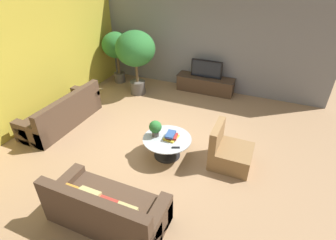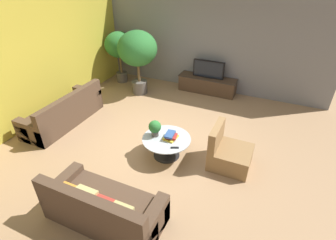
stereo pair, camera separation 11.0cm
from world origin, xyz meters
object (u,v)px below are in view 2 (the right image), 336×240
Objects in this scene: potted_palm_corner at (137,51)px; potted_plant_tabletop at (155,127)px; coffee_table at (167,144)px; couch_by_wall at (64,113)px; media_console at (207,84)px; television at (209,69)px; couch_near_entry at (103,208)px; armchair_wicker at (228,154)px; potted_palm_tall at (119,47)px.

potted_palm_corner is 5.41× the size of potted_plant_tabletop.
coffee_table is 2.91m from couch_by_wall.
coffee_table is (0.15, -3.37, 0.05)m from media_console.
television reaches higher than couch_near_entry.
potted_palm_corner reaches higher than coffee_table.
couch_by_wall reaches higher than media_console.
armchair_wicker is (1.46, 2.16, -0.02)m from couch_near_entry.
couch_near_entry is 1.93m from potted_plant_tabletop.
media_console is at bearing 139.46° from couch_by_wall.
potted_plant_tabletop is at bearing -88.65° from couch_near_entry.
television is 0.44× the size of couch_by_wall.
coffee_table is at bearing -50.16° from potted_palm_corner.
couch_near_entry is at bearing -60.00° from potted_palm_tall.
potted_palm_tall is 0.87× the size of potted_palm_corner.
couch_by_wall is at bearing -37.15° from couch_near_entry.
armchair_wicker reaches higher than couch_near_entry.
television is 0.94× the size of coffee_table.
potted_palm_tall is at bearing -172.40° from television.
couch_by_wall is at bearing -87.43° from potted_palm_tall.
couch_near_entry is 5.30× the size of potted_plant_tabletop.
couch_near_entry is 1.12× the size of potted_palm_tall.
potted_palm_corner reaches higher than armchair_wicker.
potted_plant_tabletop is (2.65, -0.14, 0.36)m from couch_by_wall.
potted_palm_tall is at bearing 151.82° from potted_palm_corner.
potted_plant_tabletop is (-0.04, 1.90, 0.36)m from couch_near_entry.
potted_palm_corner is at bearing -28.18° from potted_palm_tall.
television is 0.50× the size of potted_palm_corner.
television is at bearing 25.80° from potted_palm_corner.
coffee_table is 3.35m from potted_palm_corner.
media_console is 3.37m from coffee_table.
potted_palm_tall is (-2.89, -0.39, 0.94)m from media_console.
potted_plant_tabletop is at bearing 86.97° from couch_by_wall.
armchair_wicker is 4.09m from potted_palm_corner.
coffee_table is 1.27m from armchair_wicker.
couch_near_entry reaches higher than media_console.
couch_near_entry is (-0.07, -5.27, 0.03)m from media_console.
armchair_wicker reaches higher than couch_by_wall.
media_console is at bearing 25.84° from potted_palm_corner.
media_console is 0.49m from television.
media_console is 2.08× the size of armchair_wicker.
potted_palm_tall is at bearing -172.37° from media_console.
media_console is 3.40m from potted_plant_tabletop.
potted_plant_tabletop is (2.77, -2.98, -0.55)m from potted_palm_tall.
coffee_table is at bearing -44.47° from potted_palm_tall.
couch_by_wall is at bearing 176.97° from potted_plant_tabletop.
coffee_table is 2.87× the size of potted_plant_tabletop.
couch_near_entry is 4.83m from potted_palm_corner.
potted_palm_tall is (-4.28, 2.73, 0.92)m from armchair_wicker.
media_console reaches higher than coffee_table.
potted_plant_tabletop is at bearing 99.69° from armchair_wicker.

